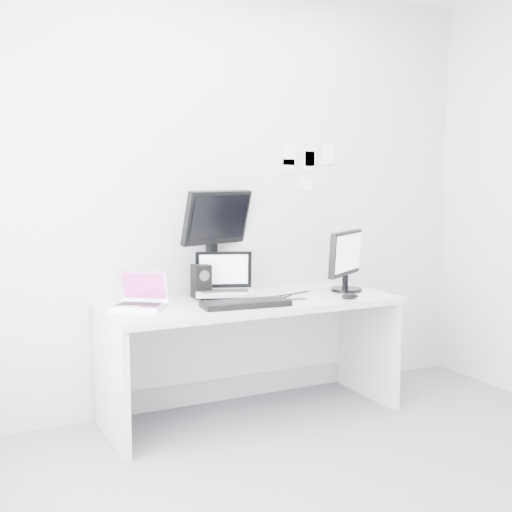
% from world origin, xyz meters
% --- Properties ---
extents(ground, '(3.60, 3.60, 0.00)m').
position_xyz_m(ground, '(0.00, 0.00, 0.00)').
color(ground, '#5E5D63').
rests_on(ground, ground).
extents(back_wall, '(3.60, 0.00, 3.60)m').
position_xyz_m(back_wall, '(0.00, 1.60, 1.35)').
color(back_wall, silver).
rests_on(back_wall, ground).
extents(desk, '(1.80, 0.70, 0.73)m').
position_xyz_m(desk, '(0.00, 1.25, 0.36)').
color(desk, silver).
rests_on(desk, ground).
extents(macbook, '(0.36, 0.35, 0.22)m').
position_xyz_m(macbook, '(-0.68, 1.32, 0.84)').
color(macbook, silver).
rests_on(macbook, desk).
extents(speaker, '(0.11, 0.11, 0.21)m').
position_xyz_m(speaker, '(-0.24, 1.46, 0.83)').
color(speaker, black).
rests_on(speaker, desk).
extents(dell_laptop, '(0.42, 0.38, 0.29)m').
position_xyz_m(dell_laptop, '(-0.13, 1.35, 0.88)').
color(dell_laptop, silver).
rests_on(dell_laptop, desk).
extents(rear_monitor, '(0.53, 0.34, 0.68)m').
position_xyz_m(rear_monitor, '(-0.13, 1.52, 1.07)').
color(rear_monitor, black).
rests_on(rear_monitor, desk).
extents(samsung_monitor, '(0.48, 0.42, 0.41)m').
position_xyz_m(samsung_monitor, '(0.70, 1.26, 0.93)').
color(samsung_monitor, black).
rests_on(samsung_monitor, desk).
extents(keyboard, '(0.52, 0.23, 0.03)m').
position_xyz_m(keyboard, '(-0.12, 1.08, 0.75)').
color(keyboard, black).
rests_on(keyboard, desk).
extents(mouse, '(0.12, 0.10, 0.03)m').
position_xyz_m(mouse, '(0.55, 1.01, 0.75)').
color(mouse, black).
rests_on(mouse, desk).
extents(wall_note_0, '(0.10, 0.00, 0.14)m').
position_xyz_m(wall_note_0, '(0.45, 1.59, 1.62)').
color(wall_note_0, white).
rests_on(wall_note_0, back_wall).
extents(wall_note_1, '(0.09, 0.00, 0.13)m').
position_xyz_m(wall_note_1, '(0.60, 1.59, 1.58)').
color(wall_note_1, white).
rests_on(wall_note_1, back_wall).
extents(wall_note_2, '(0.10, 0.00, 0.14)m').
position_xyz_m(wall_note_2, '(0.75, 1.59, 1.63)').
color(wall_note_2, white).
rests_on(wall_note_2, back_wall).
extents(wall_note_3, '(0.11, 0.00, 0.08)m').
position_xyz_m(wall_note_3, '(0.58, 1.59, 1.42)').
color(wall_note_3, white).
rests_on(wall_note_3, back_wall).
extents(wall_note_4, '(0.09, 0.00, 0.09)m').
position_xyz_m(wall_note_4, '(0.44, 1.59, 1.55)').
color(wall_note_4, white).
rests_on(wall_note_4, back_wall).
extents(wall_note_5, '(0.09, 0.00, 0.11)m').
position_xyz_m(wall_note_5, '(0.61, 1.59, 1.60)').
color(wall_note_5, white).
rests_on(wall_note_5, back_wall).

